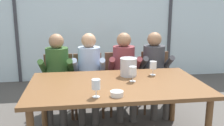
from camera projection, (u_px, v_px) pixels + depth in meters
ground at (106, 109)px, 3.97m from camera, size 14.00×14.00×0.00m
window_glass_panel at (96, 18)px, 5.31m from camera, size 7.14×0.03×2.60m
window_mullion_left at (16, 19)px, 5.06m from camera, size 0.06×0.06×2.60m
window_mullion_right at (170, 18)px, 5.51m from camera, size 0.06×0.06×2.60m
hillside_vineyard at (88, 20)px, 8.27m from camera, size 13.14×2.40×2.14m
dining_table at (116, 89)px, 2.85m from camera, size 1.94×1.14×0.73m
chair_near_curtain at (59, 80)px, 3.73m from camera, size 0.44×0.44×0.87m
chair_left_of_center at (88, 79)px, 3.77m from camera, size 0.44×0.44×0.87m
chair_center at (120, 77)px, 3.88m from camera, size 0.47×0.47×0.87m
chair_right_of_center at (155, 76)px, 3.92m from camera, size 0.49×0.49×0.87m
person_olive_shirt at (57, 71)px, 3.56m from camera, size 0.47×0.62×1.19m
person_pale_blue_shirt at (89, 70)px, 3.63m from camera, size 0.49×0.63×1.19m
person_maroon_top at (124, 68)px, 3.70m from camera, size 0.48×0.63×1.19m
person_charcoal_jacket at (155, 67)px, 3.76m from camera, size 0.46×0.61×1.19m
ice_bucket_primary at (128, 67)px, 3.10m from camera, size 0.21×0.21×0.22m
tasting_bowl at (117, 94)px, 2.43m from camera, size 0.13×0.13×0.05m
wine_glass_by_left_taster at (153, 66)px, 3.14m from camera, size 0.08×0.08×0.17m
wine_glass_near_bucket at (133, 71)px, 2.88m from camera, size 0.08×0.08×0.17m
wine_glass_center_pour at (96, 85)px, 2.39m from camera, size 0.08×0.08×0.17m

